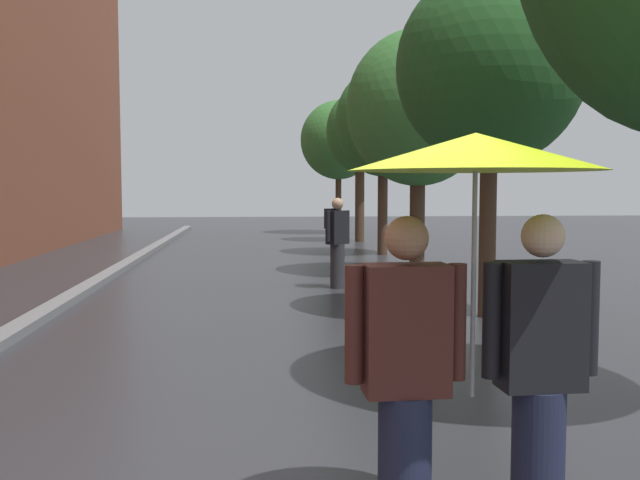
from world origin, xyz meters
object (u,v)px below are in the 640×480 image
street_tree_2 (418,109)px  pedestrian_walking_midground (337,240)px  street_tree_4 (360,133)px  street_tree_3 (383,123)px  street_tree_5 (339,140)px  street_tree_1 (490,68)px  couple_under_umbrella (474,267)px

street_tree_2 → pedestrian_walking_midground: bearing=-136.1°
street_tree_2 → street_tree_4: size_ratio=1.01×
street_tree_3 → street_tree_5: bearing=91.2°
street_tree_5 → street_tree_4: bearing=-86.7°
street_tree_2 → street_tree_4: street_tree_2 is taller
street_tree_4 → street_tree_5: street_tree_5 is taller
street_tree_5 → pedestrian_walking_midground: street_tree_5 is taller
street_tree_3 → street_tree_1: bearing=-91.0°
couple_under_umbrella → pedestrian_walking_midground: couple_under_umbrella is taller
street_tree_1 → street_tree_4: (0.22, 13.94, 0.16)m
street_tree_1 → street_tree_2: street_tree_2 is taller
street_tree_5 → couple_under_umbrella: bearing=-95.0°
street_tree_2 → pedestrian_walking_midground: 3.63m
street_tree_3 → street_tree_2: bearing=-90.8°
pedestrian_walking_midground → street_tree_3: bearing=72.8°
street_tree_1 → couple_under_umbrella: bearing=-108.7°
street_tree_2 → couple_under_umbrella: 11.63m
street_tree_4 → street_tree_2: bearing=-90.8°
street_tree_4 → pedestrian_walking_midground: street_tree_4 is taller
street_tree_1 → street_tree_3: 9.28m
street_tree_3 → pedestrian_walking_midground: 7.05m
street_tree_4 → pedestrian_walking_midground: (-1.99, -10.91, -2.73)m
couple_under_umbrella → street_tree_1: bearing=71.3°
street_tree_4 → pedestrian_walking_midground: size_ratio=3.07×
street_tree_4 → street_tree_5: bearing=93.3°
street_tree_2 → street_tree_5: street_tree_5 is taller
street_tree_3 → pedestrian_walking_midground: bearing=-107.2°
street_tree_2 → street_tree_3: (0.06, 4.45, 0.11)m
pedestrian_walking_midground → couple_under_umbrella: bearing=-92.4°
street_tree_2 → street_tree_5: 13.23m
street_tree_5 → pedestrian_walking_midground: (-1.75, -15.02, -2.74)m
street_tree_1 → pedestrian_walking_midground: street_tree_1 is taller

